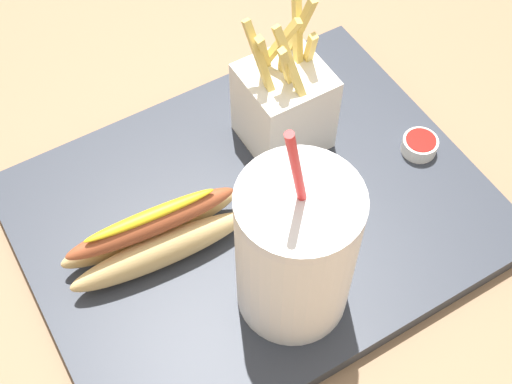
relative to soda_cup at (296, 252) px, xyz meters
name	(u,v)px	position (x,y,z in m)	size (l,w,h in m)	color
ground_plane	(256,225)	(-0.02, -0.10, -0.11)	(2.40, 2.40, 0.02)	#8C6B4C
food_tray	(256,215)	(-0.02, -0.10, -0.09)	(0.44, 0.35, 0.02)	#2D333D
soda_cup	(296,252)	(0.00, 0.00, 0.00)	(0.10, 0.10, 0.24)	white
fries_basket	(284,104)	(-0.09, -0.16, -0.03)	(0.08, 0.08, 0.17)	white
hot_dog_1	(155,236)	(0.08, -0.10, -0.05)	(0.18, 0.07, 0.07)	#DBB775
ketchup_cup_1	(420,144)	(-0.20, -0.07, -0.07)	(0.04, 0.04, 0.02)	white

